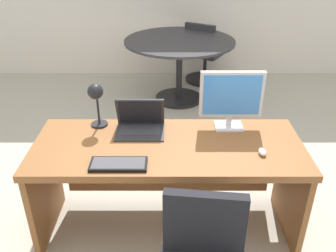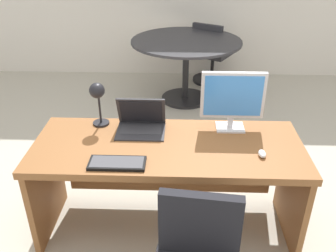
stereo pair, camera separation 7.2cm
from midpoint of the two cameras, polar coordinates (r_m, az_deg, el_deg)
ground at (r=4.11m, az=1.24°, el=-0.75°), size 12.00×12.00×0.00m
desk at (r=2.58m, az=0.81°, el=-5.95°), size 1.82×0.72×0.74m
monitor at (r=2.57m, az=10.92°, el=4.40°), size 0.44×0.16×0.43m
laptop at (r=2.59m, az=-3.45°, el=0.98°), size 0.34×0.27×0.24m
keyboard at (r=2.25m, az=-7.07°, el=-5.81°), size 0.35×0.15×0.02m
mouse at (r=2.39m, az=15.40°, el=-4.22°), size 0.05×0.08×0.04m
desk_lamp at (r=2.60m, az=-10.21°, el=4.69°), size 0.12×0.14×0.34m
meeting_table at (r=4.65m, az=3.30°, el=11.04°), size 1.37×1.37×0.80m
meeting_chair_near at (r=5.35m, az=7.17°, el=10.52°), size 0.63×0.64×0.88m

